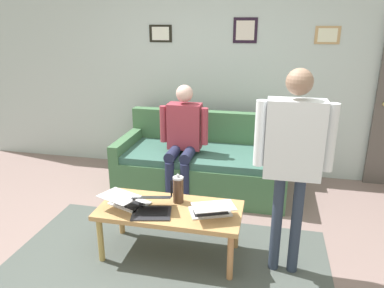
# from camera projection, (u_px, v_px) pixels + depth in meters

# --- Properties ---
(ground_plane) EXTENTS (7.68, 7.68, 0.00)m
(ground_plane) POSITION_uv_depth(u_px,v_px,m) (175.00, 263.00, 3.07)
(ground_plane) COLOR gray
(area_rug) EXTENTS (2.69, 1.47, 0.01)m
(area_rug) POSITION_uv_depth(u_px,v_px,m) (168.00, 260.00, 3.11)
(area_rug) COLOR #464C49
(area_rug) RESTS_ON ground_plane
(back_wall) EXTENTS (7.04, 0.11, 2.70)m
(back_wall) POSITION_uv_depth(u_px,v_px,m) (218.00, 70.00, 4.67)
(back_wall) COLOR #B2BFC1
(back_wall) RESTS_ON ground_plane
(couch) EXTENTS (1.96, 0.93, 0.88)m
(couch) POSITION_uv_depth(u_px,v_px,m) (202.00, 164.00, 4.38)
(couch) COLOR #436C47
(couch) RESTS_ON ground_plane
(coffee_table) EXTENTS (1.20, 0.55, 0.45)m
(coffee_table) POSITION_uv_depth(u_px,v_px,m) (170.00, 213.00, 3.07)
(coffee_table) COLOR tan
(coffee_table) RESTS_ON ground_plane
(laptop_left) EXTENTS (0.37, 0.35, 0.16)m
(laptop_left) POSITION_uv_depth(u_px,v_px,m) (152.00, 208.00, 2.98)
(laptop_left) COLOR #28282D
(laptop_left) RESTS_ON coffee_table
(laptop_center) EXTENTS (0.43, 0.42, 0.12)m
(laptop_center) POSITION_uv_depth(u_px,v_px,m) (211.00, 210.00, 2.94)
(laptop_center) COLOR silver
(laptop_center) RESTS_ON coffee_table
(laptop_right) EXTENTS (0.41, 0.43, 0.13)m
(laptop_right) POSITION_uv_depth(u_px,v_px,m) (126.00, 201.00, 3.08)
(laptop_right) COLOR silver
(laptop_right) RESTS_ON coffee_table
(french_press) EXTENTS (0.11, 0.09, 0.26)m
(french_press) POSITION_uv_depth(u_px,v_px,m) (178.00, 189.00, 3.13)
(french_press) COLOR #4C3323
(french_press) RESTS_ON coffee_table
(person_standing) EXTENTS (0.57, 0.19, 1.63)m
(person_standing) POSITION_uv_depth(u_px,v_px,m) (293.00, 149.00, 2.67)
(person_standing) COLOR #2A3447
(person_standing) RESTS_ON ground_plane
(person_seated) EXTENTS (0.55, 0.51, 1.28)m
(person_seated) POSITION_uv_depth(u_px,v_px,m) (183.00, 135.00, 4.07)
(person_seated) COLOR #222644
(person_seated) RESTS_ON ground_plane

